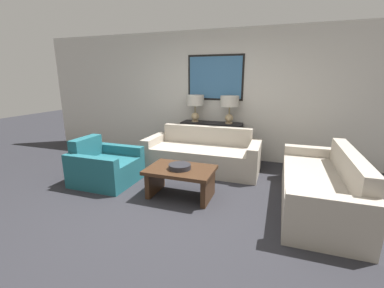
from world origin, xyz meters
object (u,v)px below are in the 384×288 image
at_px(console_table, 211,141).
at_px(decorative_bowl, 180,167).
at_px(table_lamp_right, 230,104).
at_px(couch_by_side, 321,187).
at_px(table_lamp_left, 195,103).
at_px(coffee_table, 181,177).
at_px(couch_by_back_wall, 202,155).
at_px(armchair_near_back_wall, 105,167).

distance_m(console_table, decorative_bowl, 1.90).
xyz_separation_m(table_lamp_right, couch_by_side, (1.57, -1.54, -0.92)).
xyz_separation_m(table_lamp_left, couch_by_side, (2.29, -1.54, -0.92)).
xyz_separation_m(coffee_table, decorative_bowl, (-0.00, -0.03, 0.16)).
xyz_separation_m(table_lamp_left, couch_by_back_wall, (0.36, -0.65, -0.92)).
height_order(couch_by_side, coffee_table, couch_by_side).
bearing_deg(decorative_bowl, table_lamp_left, 102.00).
height_order(console_table, table_lamp_right, table_lamp_right).
height_order(table_lamp_left, decorative_bowl, table_lamp_left).
relative_size(table_lamp_right, couch_by_side, 0.26).
relative_size(table_lamp_left, decorative_bowl, 1.75).
relative_size(console_table, coffee_table, 1.30).
bearing_deg(console_table, armchair_near_back_wall, -127.21).
distance_m(console_table, table_lamp_left, 0.87).
bearing_deg(decorative_bowl, couch_by_side, 10.68).
distance_m(table_lamp_right, couch_by_back_wall, 1.18).
bearing_deg(armchair_near_back_wall, console_table, 52.79).
distance_m(table_lamp_left, table_lamp_right, 0.72).
height_order(couch_by_back_wall, coffee_table, couch_by_back_wall).
distance_m(table_lamp_right, couch_by_side, 2.39).
bearing_deg(coffee_table, table_lamp_right, 80.33).
bearing_deg(coffee_table, armchair_near_back_wall, 176.10).
distance_m(table_lamp_left, decorative_bowl, 2.07).
distance_m(console_table, couch_by_side, 2.48).
relative_size(couch_by_side, armchair_near_back_wall, 2.25).
xyz_separation_m(console_table, armchair_near_back_wall, (-1.35, -1.78, -0.14)).
bearing_deg(table_lamp_left, console_table, 0.00).
bearing_deg(console_table, couch_by_back_wall, -90.00).
height_order(console_table, couch_by_back_wall, console_table).
bearing_deg(armchair_near_back_wall, decorative_bowl, -4.93).
relative_size(couch_by_back_wall, decorative_bowl, 6.65).
distance_m(couch_by_side, coffee_table, 1.92).
distance_m(couch_by_back_wall, decorative_bowl, 1.27).
bearing_deg(decorative_bowl, armchair_near_back_wall, 175.07).
distance_m(console_table, table_lamp_right, 0.87).
relative_size(console_table, couch_by_side, 0.59).
relative_size(couch_by_side, decorative_bowl, 6.65).
distance_m(table_lamp_right, coffee_table, 2.10).
height_order(console_table, table_lamp_left, table_lamp_left).
height_order(table_lamp_right, couch_by_back_wall, table_lamp_right).
distance_m(table_lamp_left, couch_by_side, 2.91).
bearing_deg(couch_by_side, console_table, 141.38).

